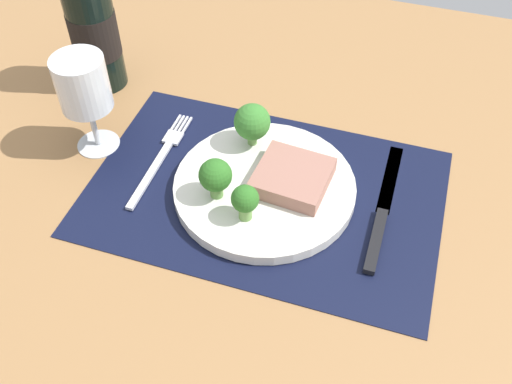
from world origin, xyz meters
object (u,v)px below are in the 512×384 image
object	(u,v)px
wine_bottle	(92,25)
fork	(161,158)
wine_glass	(84,89)
knife	(382,214)
plate	(265,187)
steak	(292,177)

from	to	relation	value
wine_bottle	fork	bearing A→B (deg)	-41.02
wine_glass	wine_bottle	bearing A→B (deg)	114.02
fork	wine_bottle	world-z (taller)	wine_bottle
fork	knife	world-z (taller)	knife
plate	fork	distance (cm)	15.76
steak	wine_bottle	xyz separation A→B (cm)	(-35.06, 14.13, 7.44)
steak	wine_glass	xyz separation A→B (cm)	(-29.00, 0.53, 7.04)
knife	steak	bearing A→B (deg)	179.00
plate	steak	size ratio (longest dim) A/B	2.60
wine_glass	steak	bearing A→B (deg)	-1.05
knife	wine_bottle	bearing A→B (deg)	164.66
knife	fork	bearing A→B (deg)	-179.58
plate	steak	world-z (taller)	steak
knife	plate	bearing A→B (deg)	-175.99
wine_glass	fork	bearing A→B (deg)	-1.67
steak	wine_bottle	bearing A→B (deg)	158.04
knife	wine_glass	bearing A→B (deg)	-179.59
steak	wine_bottle	world-z (taller)	wine_bottle
fork	wine_glass	distance (cm)	13.72
fork	wine_bottle	distance (cm)	23.36
plate	fork	world-z (taller)	plate
plate	knife	xyz separation A→B (cm)	(15.54, 0.53, -0.50)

